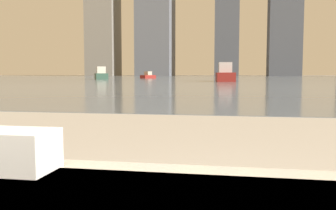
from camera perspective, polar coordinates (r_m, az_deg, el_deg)
The scene contains 7 objects.
towel_stack at distance 1.20m, azimuth -23.07°, elevation -6.37°, with size 0.26×0.16×0.12m.
harbor_water at distance 62.18m, azimuth 9.71°, elevation 4.04°, with size 180.00×110.00×0.01m.
harbor_boat_0 at distance 51.54m, azimuth -10.15°, elevation 4.56°, with size 3.27×4.78×1.70m.
harbor_boat_1 at distance 37.56m, azimuth 8.69°, elevation 4.58°, with size 2.14×5.12×1.87m.
harbor_boat_3 at distance 59.64m, azimuth -3.05°, elevation 4.45°, with size 2.07×3.09×1.10m.
skyline_tower_0 at distance 126.84m, azimuth -9.87°, elevation 12.58°, with size 9.31×10.03×36.04m.
skyline_tower_1 at distance 122.44m, azimuth -1.92°, elevation 14.13°, with size 10.96×12.00×41.11m.
Camera 1 is at (0.53, -0.17, 0.81)m, focal length 40.00 mm.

